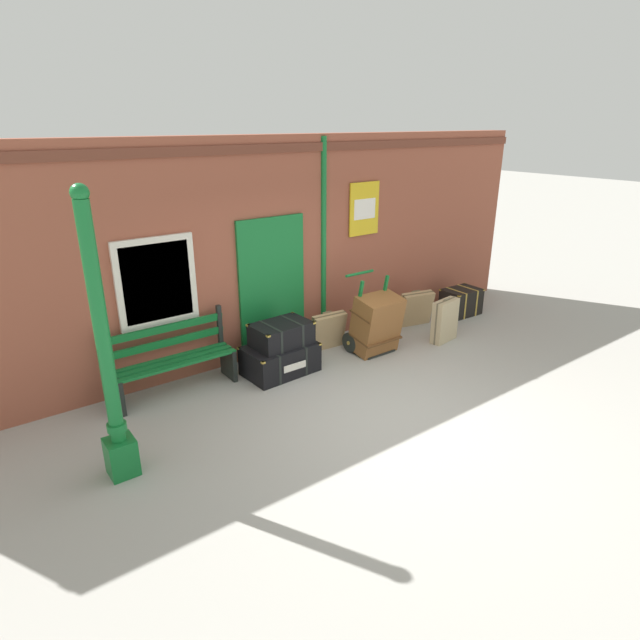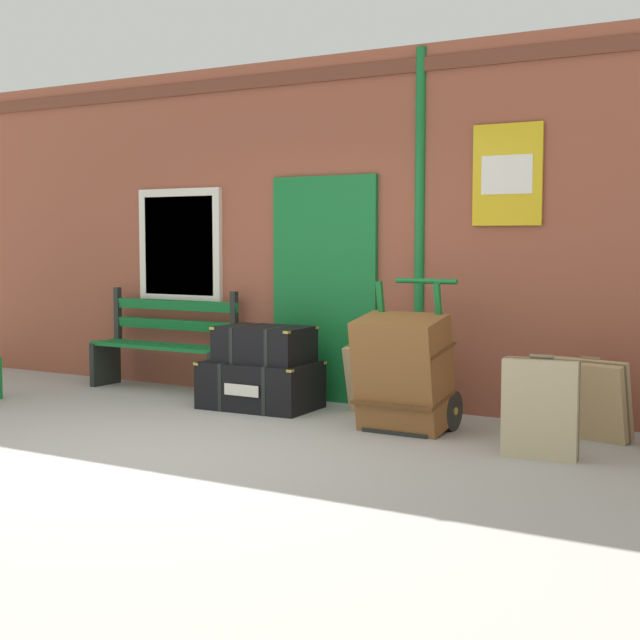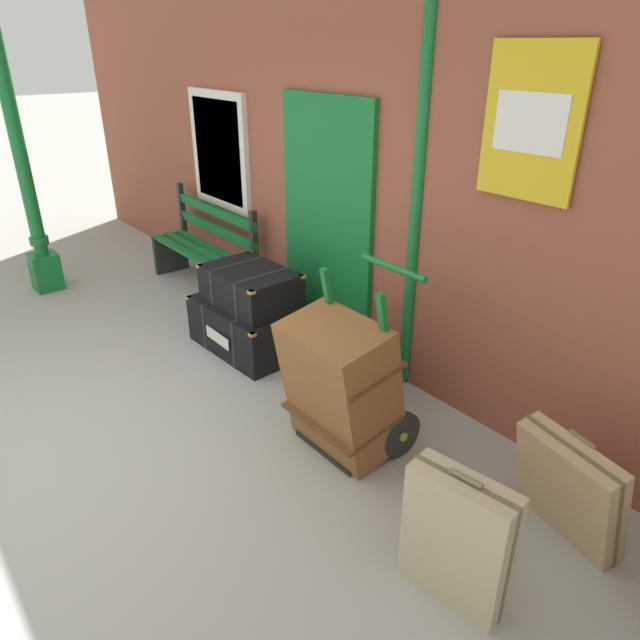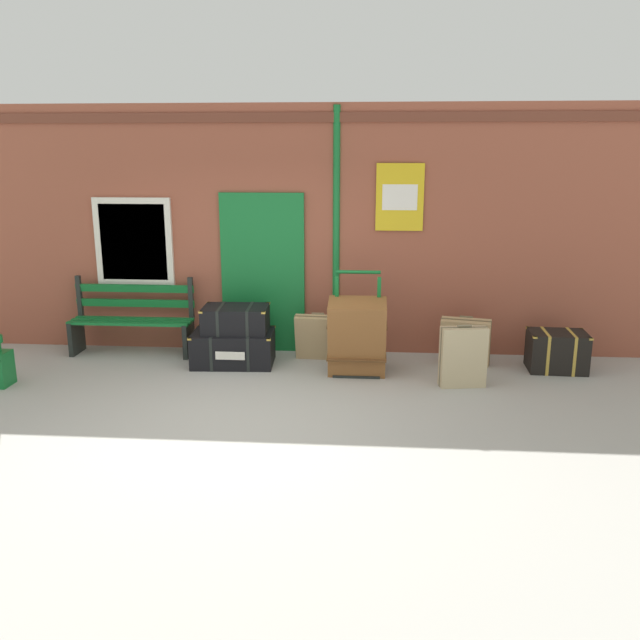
{
  "view_description": "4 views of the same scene",
  "coord_description": "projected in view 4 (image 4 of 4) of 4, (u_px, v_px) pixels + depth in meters",
  "views": [
    {
      "loc": [
        -3.99,
        -3.99,
        3.38
      ],
      "look_at": [
        0.2,
        1.65,
        0.71
      ],
      "focal_mm": 29.57,
      "sensor_mm": 36.0,
      "label": 1
    },
    {
      "loc": [
        4.38,
        -5.13,
        1.52
      ],
      "look_at": [
        0.18,
        1.86,
        0.82
      ],
      "focal_mm": 53.02,
      "sensor_mm": 36.0,
      "label": 2
    },
    {
      "loc": [
        3.51,
        -0.57,
        2.45
      ],
      "look_at": [
        0.6,
        1.78,
        0.65
      ],
      "focal_mm": 32.43,
      "sensor_mm": 36.0,
      "label": 3
    },
    {
      "loc": [
        1.3,
        -6.07,
        2.6
      ],
      "look_at": [
        0.68,
        1.91,
        0.57
      ],
      "focal_mm": 37.09,
      "sensor_mm": 36.0,
      "label": 4
    }
  ],
  "objects": [
    {
      "name": "brick_facade",
      "position": [
        271.0,
        230.0,
        8.72
      ],
      "size": [
        10.4,
        0.35,
        3.2
      ],
      "color": "brown",
      "rests_on": "ground"
    },
    {
      "name": "suitcase_cream",
      "position": [
        465.0,
        342.0,
        8.23
      ],
      "size": [
        0.65,
        0.4,
        0.63
      ],
      "color": "tan",
      "rests_on": "ground"
    },
    {
      "name": "corner_trunk",
      "position": [
        557.0,
        351.0,
        8.07
      ],
      "size": [
        0.71,
        0.52,
        0.49
      ],
      "color": "black",
      "rests_on": "ground"
    },
    {
      "name": "ground_plane",
      "position": [
        237.0,
        420.0,
        6.6
      ],
      "size": [
        60.0,
        60.0,
        0.0
      ],
      "primitive_type": "plane",
      "color": "#A3A099"
    },
    {
      "name": "steamer_trunk_middle",
      "position": [
        236.0,
        319.0,
        8.23
      ],
      "size": [
        0.83,
        0.58,
        0.33
      ],
      "color": "black",
      "rests_on": "steamer_trunk_base"
    },
    {
      "name": "suitcase_caramel",
      "position": [
        463.0,
        357.0,
        7.49
      ],
      "size": [
        0.54,
        0.26,
        0.73
      ],
      "color": "tan",
      "rests_on": "ground"
    },
    {
      "name": "large_brown_trunk",
      "position": [
        357.0,
        337.0,
        7.85
      ],
      "size": [
        0.7,
        0.58,
        0.94
      ],
      "color": "brown",
      "rests_on": "ground"
    },
    {
      "name": "porters_trolley",
      "position": [
        357.0,
        349.0,
        8.07
      ],
      "size": [
        0.71,
        0.6,
        1.2
      ],
      "color": "black",
      "rests_on": "ground"
    },
    {
      "name": "suitcase_umber",
      "position": [
        318.0,
        337.0,
        8.46
      ],
      "size": [
        0.59,
        0.3,
        0.62
      ],
      "color": "tan",
      "rests_on": "ground"
    },
    {
      "name": "steamer_trunk_base",
      "position": [
        233.0,
        348.0,
        8.31
      ],
      "size": [
        1.04,
        0.7,
        0.43
      ],
      "color": "black",
      "rests_on": "ground"
    },
    {
      "name": "platform_bench",
      "position": [
        133.0,
        321.0,
        8.71
      ],
      "size": [
        1.6,
        0.43,
        1.01
      ],
      "color": "#146B2D",
      "rests_on": "ground"
    }
  ]
}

